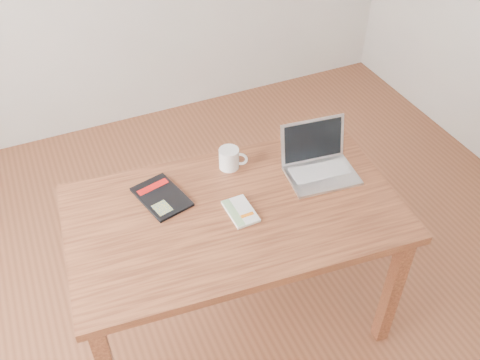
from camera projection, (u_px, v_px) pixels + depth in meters
name	position (u px, v px, depth m)	size (l,w,h in m)	color
room	(233.00, 99.00, 1.74)	(4.04, 4.04, 2.70)	brown
desk	(235.00, 225.00, 2.27)	(1.44, 0.91, 0.75)	brown
white_guidebook	(241.00, 211.00, 2.20)	(0.11, 0.17, 0.01)	beige
black_guidebook	(162.00, 197.00, 2.26)	(0.22, 0.28, 0.01)	black
laptop	(319.00, 163.00, 2.37)	(0.33, 0.29, 0.21)	silver
coffee_mug	(230.00, 158.00, 2.39)	(0.12, 0.09, 0.10)	white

